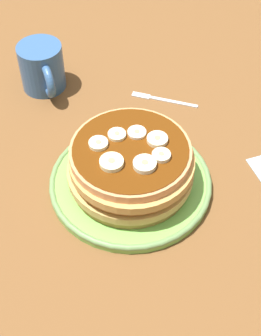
% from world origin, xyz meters
% --- Properties ---
extents(ground_plane, '(1.40, 1.40, 0.03)m').
position_xyz_m(ground_plane, '(0.00, 0.00, -0.01)').
color(ground_plane, brown).
extents(plate, '(0.26, 0.26, 0.02)m').
position_xyz_m(plate, '(0.00, 0.00, 0.01)').
color(plate, '#72B74C').
rests_on(plate, ground_plane).
extents(pancake_stack, '(0.20, 0.20, 0.07)m').
position_xyz_m(pancake_stack, '(0.00, -0.00, 0.05)').
color(pancake_stack, olive).
rests_on(pancake_stack, plate).
extents(banana_slice_0, '(0.03, 0.03, 0.01)m').
position_xyz_m(banana_slice_0, '(0.04, 0.01, 0.09)').
color(banana_slice_0, '#ECE6C1').
rests_on(banana_slice_0, pancake_stack).
extents(banana_slice_1, '(0.03, 0.03, 0.01)m').
position_xyz_m(banana_slice_1, '(0.00, 0.04, 0.09)').
color(banana_slice_1, '#FCEFC0').
rests_on(banana_slice_1, pancake_stack).
extents(banana_slice_2, '(0.03, 0.03, 0.01)m').
position_xyz_m(banana_slice_2, '(-0.02, -0.04, 0.09)').
color(banana_slice_2, '#F5EBBA').
rests_on(banana_slice_2, pancake_stack).
extents(banana_slice_3, '(0.04, 0.04, 0.01)m').
position_xyz_m(banana_slice_3, '(0.02, -0.04, 0.09)').
color(banana_slice_3, '#F3EDB2').
rests_on(banana_slice_3, pancake_stack).
extents(banana_slice_4, '(0.03, 0.03, 0.01)m').
position_xyz_m(banana_slice_4, '(-0.03, -0.01, 0.09)').
color(banana_slice_4, '#F5E8B4').
rests_on(banana_slice_4, pancake_stack).
extents(banana_slice_5, '(0.03, 0.03, 0.01)m').
position_xyz_m(banana_slice_5, '(-0.03, 0.02, 0.09)').
color(banana_slice_5, '#F5E4C2').
rests_on(banana_slice_5, pancake_stack).
extents(banana_slice_6, '(0.03, 0.03, 0.01)m').
position_xyz_m(banana_slice_6, '(0.03, 0.04, 0.09)').
color(banana_slice_6, '#EFE5BE').
rests_on(banana_slice_6, pancake_stack).
extents(coffee_mug, '(0.12, 0.08, 0.09)m').
position_xyz_m(coffee_mug, '(-0.30, -0.07, 0.05)').
color(coffee_mug, '#33598C').
rests_on(coffee_mug, ground_plane).
extents(fork, '(0.09, 0.11, 0.01)m').
position_xyz_m(fork, '(-0.18, 0.13, 0.00)').
color(fork, silver).
rests_on(fork, ground_plane).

